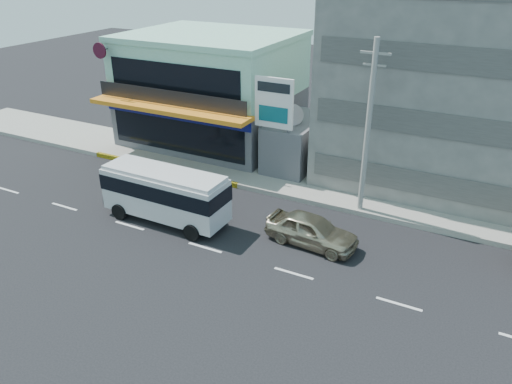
# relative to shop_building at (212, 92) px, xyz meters

# --- Properties ---
(ground) EXTENTS (120.00, 120.00, 0.00)m
(ground) POSITION_rel_shop_building_xyz_m (8.00, -13.95, -4.00)
(ground) COLOR black
(ground) RESTS_ON ground
(sidewalk) EXTENTS (70.00, 5.00, 0.30)m
(sidewalk) POSITION_rel_shop_building_xyz_m (13.00, -4.45, -3.85)
(sidewalk) COLOR gray
(sidewalk) RESTS_ON ground
(shop_building) EXTENTS (12.40, 11.70, 8.00)m
(shop_building) POSITION_rel_shop_building_xyz_m (0.00, 0.00, 0.00)
(shop_building) COLOR #4C4C51
(shop_building) RESTS_ON ground
(concrete_building) EXTENTS (16.00, 12.00, 14.00)m
(concrete_building) POSITION_rel_shop_building_xyz_m (18.00, 1.05, 3.00)
(concrete_building) COLOR gray
(concrete_building) RESTS_ON ground
(gap_structure) EXTENTS (3.00, 6.00, 3.50)m
(gap_structure) POSITION_rel_shop_building_xyz_m (8.00, -1.95, -2.25)
(gap_structure) COLOR #4C4C51
(gap_structure) RESTS_ON ground
(satellite_dish) EXTENTS (1.50, 1.50, 0.15)m
(satellite_dish) POSITION_rel_shop_building_xyz_m (8.00, -2.95, -0.42)
(satellite_dish) COLOR slate
(satellite_dish) RESTS_ON gap_structure
(billboard) EXTENTS (2.60, 0.18, 6.90)m
(billboard) POSITION_rel_shop_building_xyz_m (7.50, -4.75, 0.93)
(billboard) COLOR gray
(billboard) RESTS_ON ground
(utility_pole_near) EXTENTS (1.60, 0.30, 10.00)m
(utility_pole_near) POSITION_rel_shop_building_xyz_m (14.00, -6.55, 1.15)
(utility_pole_near) COLOR #999993
(utility_pole_near) RESTS_ON ground
(minibus) EXTENTS (7.34, 2.64, 3.06)m
(minibus) POSITION_rel_shop_building_xyz_m (4.51, -12.45, -2.17)
(minibus) COLOR silver
(minibus) RESTS_ON ground
(sedan) EXTENTS (5.06, 2.41, 1.67)m
(sedan) POSITION_rel_shop_building_xyz_m (12.75, -11.08, -3.16)
(sedan) COLOR tan
(sedan) RESTS_ON ground
(motorcycle_rider) EXTENTS (1.77, 1.16, 2.15)m
(motorcycle_rider) POSITION_rel_shop_building_xyz_m (0.61, -9.66, -3.29)
(motorcycle_rider) COLOR #540C1A
(motorcycle_rider) RESTS_ON ground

